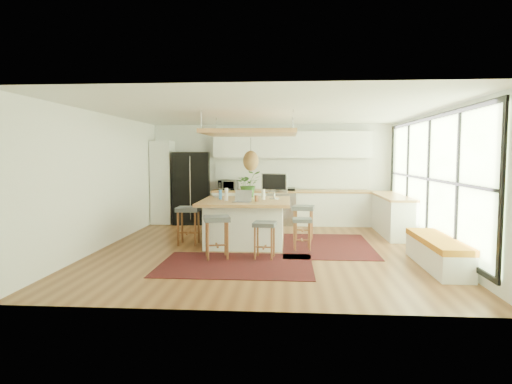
# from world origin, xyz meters

# --- Properties ---
(floor) EXTENTS (7.00, 7.00, 0.00)m
(floor) POSITION_xyz_m (0.00, 0.00, 0.00)
(floor) COLOR brown
(floor) RESTS_ON ground
(ceiling) EXTENTS (7.00, 7.00, 0.00)m
(ceiling) POSITION_xyz_m (0.00, 0.00, 2.70)
(ceiling) COLOR white
(ceiling) RESTS_ON ground
(wall_back) EXTENTS (6.50, 0.00, 6.50)m
(wall_back) POSITION_xyz_m (0.00, 3.50, 1.35)
(wall_back) COLOR white
(wall_back) RESTS_ON ground
(wall_front) EXTENTS (6.50, 0.00, 6.50)m
(wall_front) POSITION_xyz_m (0.00, -3.50, 1.35)
(wall_front) COLOR white
(wall_front) RESTS_ON ground
(wall_left) EXTENTS (0.00, 7.00, 7.00)m
(wall_left) POSITION_xyz_m (-3.25, 0.00, 1.35)
(wall_left) COLOR white
(wall_left) RESTS_ON ground
(wall_right) EXTENTS (0.00, 7.00, 7.00)m
(wall_right) POSITION_xyz_m (3.25, 0.00, 1.35)
(wall_right) COLOR white
(wall_right) RESTS_ON ground
(window_wall) EXTENTS (0.10, 6.20, 2.60)m
(window_wall) POSITION_xyz_m (3.22, 0.00, 1.40)
(window_wall) COLOR black
(window_wall) RESTS_ON wall_right
(pantry) EXTENTS (0.55, 0.60, 2.25)m
(pantry) POSITION_xyz_m (-2.95, 3.18, 1.12)
(pantry) COLOR white
(pantry) RESTS_ON floor
(back_counter_base) EXTENTS (4.20, 0.60, 0.88)m
(back_counter_base) POSITION_xyz_m (0.55, 3.18, 0.44)
(back_counter_base) COLOR white
(back_counter_base) RESTS_ON floor
(back_counter_top) EXTENTS (4.24, 0.64, 0.05)m
(back_counter_top) POSITION_xyz_m (0.55, 3.18, 0.90)
(back_counter_top) COLOR #A9713C
(back_counter_top) RESTS_ON back_counter_base
(backsplash) EXTENTS (4.20, 0.02, 0.80)m
(backsplash) POSITION_xyz_m (0.55, 3.48, 1.35)
(backsplash) COLOR white
(backsplash) RESTS_ON wall_back
(upper_cabinets) EXTENTS (4.20, 0.34, 0.70)m
(upper_cabinets) POSITION_xyz_m (0.55, 3.32, 2.15)
(upper_cabinets) COLOR white
(upper_cabinets) RESTS_ON wall_back
(range) EXTENTS (0.76, 0.62, 1.00)m
(range) POSITION_xyz_m (0.30, 3.18, 0.50)
(range) COLOR #A5A5AA
(range) RESTS_ON floor
(right_counter_base) EXTENTS (0.60, 2.50, 0.88)m
(right_counter_base) POSITION_xyz_m (2.93, 2.00, 0.44)
(right_counter_base) COLOR white
(right_counter_base) RESTS_ON floor
(right_counter_top) EXTENTS (0.64, 2.54, 0.05)m
(right_counter_top) POSITION_xyz_m (2.93, 2.00, 0.90)
(right_counter_top) COLOR #A9713C
(right_counter_top) RESTS_ON right_counter_base
(window_bench) EXTENTS (0.52, 2.00, 0.50)m
(window_bench) POSITION_xyz_m (2.95, -1.20, 0.25)
(window_bench) COLOR white
(window_bench) RESTS_ON floor
(ceiling_panel) EXTENTS (1.86, 1.86, 0.80)m
(ceiling_panel) POSITION_xyz_m (-0.30, 0.40, 2.05)
(ceiling_panel) COLOR #A9713C
(ceiling_panel) RESTS_ON ceiling
(rug_near) EXTENTS (2.60, 1.80, 0.01)m
(rug_near) POSITION_xyz_m (-0.41, -1.31, 0.01)
(rug_near) COLOR black
(rug_near) RESTS_ON floor
(rug_right) EXTENTS (1.80, 2.60, 0.01)m
(rug_right) POSITION_xyz_m (1.28, 0.44, 0.01)
(rug_right) COLOR black
(rug_right) RESTS_ON floor
(fridge) EXTENTS (1.05, 0.86, 1.95)m
(fridge) POSITION_xyz_m (-2.16, 3.21, 0.93)
(fridge) COLOR black
(fridge) RESTS_ON floor
(island) EXTENTS (1.85, 1.85, 0.93)m
(island) POSITION_xyz_m (-0.42, 0.52, 0.47)
(island) COLOR #A9713C
(island) RESTS_ON floor
(stool_near_left) EXTENTS (0.55, 0.55, 0.77)m
(stool_near_left) POSITION_xyz_m (-0.81, -0.83, 0.35)
(stool_near_left) COLOR #46494D
(stool_near_left) RESTS_ON floor
(stool_near_right) EXTENTS (0.43, 0.43, 0.67)m
(stool_near_right) POSITION_xyz_m (0.05, -0.77, 0.35)
(stool_near_right) COLOR #46494D
(stool_near_right) RESTS_ON floor
(stool_right_front) EXTENTS (0.38, 0.38, 0.63)m
(stool_right_front) POSITION_xyz_m (0.75, 0.01, 0.35)
(stool_right_front) COLOR #46494D
(stool_right_front) RESTS_ON floor
(stool_right_back) EXTENTS (0.51, 0.51, 0.77)m
(stool_right_back) POSITION_xyz_m (0.80, 0.92, 0.35)
(stool_right_back) COLOR #46494D
(stool_right_back) RESTS_ON floor
(stool_left_side) EXTENTS (0.47, 0.47, 0.79)m
(stool_left_side) POSITION_xyz_m (-1.61, 0.38, 0.35)
(stool_left_side) COLOR #46494D
(stool_left_side) RESTS_ON floor
(laptop) EXTENTS (0.40, 0.42, 0.26)m
(laptop) POSITION_xyz_m (-0.45, 0.03, 1.05)
(laptop) COLOR #A5A5AA
(laptop) RESTS_ON island
(monitor) EXTENTS (0.64, 0.43, 0.56)m
(monitor) POSITION_xyz_m (0.17, 0.77, 1.19)
(monitor) COLOR #A5A5AA
(monitor) RESTS_ON island
(microwave) EXTENTS (0.52, 0.33, 0.33)m
(microwave) POSITION_xyz_m (-1.15, 3.17, 1.09)
(microwave) COLOR #A5A5AA
(microwave) RESTS_ON back_counter_top
(island_plant) EXTENTS (0.70, 0.73, 0.46)m
(island_plant) POSITION_xyz_m (-0.41, 1.13, 1.16)
(island_plant) COLOR #1E4C19
(island_plant) RESTS_ON island
(island_bowl) EXTENTS (0.26, 0.26, 0.05)m
(island_bowl) POSITION_xyz_m (-1.10, 1.01, 0.96)
(island_bowl) COLOR white
(island_bowl) RESTS_ON island
(island_bottle_0) EXTENTS (0.07, 0.07, 0.19)m
(island_bottle_0) POSITION_xyz_m (-0.97, 0.62, 1.03)
(island_bottle_0) COLOR #3575D6
(island_bottle_0) RESTS_ON island
(island_bottle_1) EXTENTS (0.07, 0.07, 0.19)m
(island_bottle_1) POSITION_xyz_m (-0.82, 0.37, 1.03)
(island_bottle_1) COLOR white
(island_bottle_1) RESTS_ON island
(island_bottle_2) EXTENTS (0.07, 0.07, 0.19)m
(island_bottle_2) POSITION_xyz_m (-0.17, 0.22, 1.03)
(island_bottle_2) COLOR brown
(island_bottle_2) RESTS_ON island
(island_bottle_3) EXTENTS (0.07, 0.07, 0.19)m
(island_bottle_3) POSITION_xyz_m (-0.07, 0.57, 1.03)
(island_bottle_3) COLOR white
(island_bottle_3) RESTS_ON island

